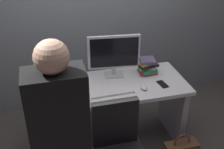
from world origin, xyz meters
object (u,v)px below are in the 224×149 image
Objects in this scene: mouse at (144,88)px; cup_by_monitor at (70,76)px; cell_phone at (162,84)px; person_at_desk at (61,144)px; keyboard at (112,92)px; cup_near_keyboard at (65,92)px; book_stack at (147,66)px; desk at (111,103)px; monitor at (114,54)px.

mouse is 0.77m from cup_by_monitor.
person_at_desk is at bearing -154.61° from cell_phone.
person_at_desk is 1.11m from mouse.
cup_by_monitor is at bearing 136.45° from keyboard.
book_stack is at bearing 14.48° from cup_near_keyboard.
desk is 0.52m from monitor.
cup_by_monitor is at bearing 178.24° from monitor.
book_stack reaches higher than desk.
book_stack is (0.83, -0.05, 0.04)m from cup_by_monitor.
desk is 0.51m from cup_by_monitor.
book_stack is (0.44, 0.14, 0.31)m from desk.
cup_near_keyboard is 0.45× the size of book_stack.
cell_phone is at bearing -75.13° from book_stack.
cup_near_keyboard is 0.69× the size of cell_phone.
mouse is 0.69× the size of cell_phone.
mouse is at bearing -115.76° from book_stack.
keyboard is at bearing -42.89° from cup_by_monitor.
mouse is 1.00× the size of cup_near_keyboard.
monitor is 1.26× the size of keyboard.
monitor reaches higher than cup_by_monitor.
cell_phone is at bearing 8.89° from mouse.
mouse reaches higher than keyboard.
monitor is 2.44× the size of book_stack.
keyboard is (0.55, 0.69, -0.08)m from person_at_desk.
cup_near_keyboard is (0.10, 0.74, -0.04)m from person_at_desk.
keyboard is 0.49m from cup_by_monitor.
cell_phone is at bearing -13.39° from desk.
monitor is 0.40m from book_stack.
person_at_desk is 16.39× the size of mouse.
cup_by_monitor is (0.19, 1.02, -0.04)m from person_at_desk.
cell_phone is (0.43, -0.30, -0.25)m from monitor.
cup_near_keyboard is (-0.77, 0.06, 0.03)m from mouse.
mouse reaches higher than desk.
cup_by_monitor reaches higher than desk.
person_at_desk reaches higher than desk.
cup_by_monitor is at bearing 74.29° from cup_near_keyboard.
cup_by_monitor is (-0.36, 0.33, 0.04)m from keyboard.
cup_near_keyboard reaches higher than cell_phone.
keyboard is 4.30× the size of cup_near_keyboard.
monitor is at bearing 137.32° from cell_phone.
desk is 15.57× the size of mouse.
mouse is 0.34m from book_stack.
desk is 0.27m from keyboard.
cup_near_keyboard is at bearing -105.71° from cup_by_monitor.
keyboard is 0.33m from mouse.
keyboard is at bearing -101.18° from desk.
book_stack is (1.02, 0.97, -0.01)m from person_at_desk.
keyboard is 0.54m from cell_phone.
book_stack is (0.47, 0.28, 0.07)m from keyboard.
book_stack is 1.54× the size of cell_phone.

